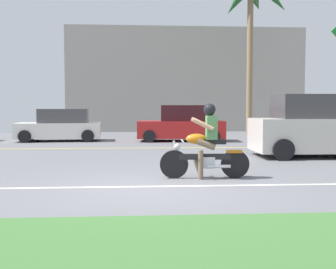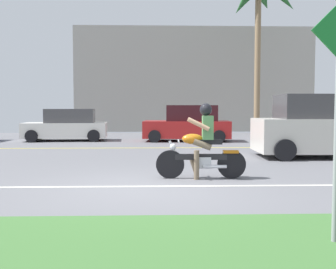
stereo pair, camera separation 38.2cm
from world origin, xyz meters
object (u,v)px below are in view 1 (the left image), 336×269
object	(u,v)px
parked_car_2	(183,124)
motorcyclist	(206,147)
suv_nearby	(323,127)
parked_car_1	(60,126)

from	to	relation	value
parked_car_2	motorcyclist	bearing A→B (deg)	-93.17
parked_car_2	suv_nearby	bearing A→B (deg)	-59.63
suv_nearby	parked_car_1	distance (m)	11.73
motorcyclist	parked_car_1	world-z (taller)	motorcyclist
motorcyclist	parked_car_2	world-z (taller)	parked_car_2
suv_nearby	parked_car_2	size ratio (longest dim) A/B	1.10
motorcyclist	parked_car_1	bearing A→B (deg)	115.70
suv_nearby	parked_car_2	world-z (taller)	suv_nearby
parked_car_2	parked_car_1	bearing A→B (deg)	175.66
suv_nearby	parked_car_1	size ratio (longest dim) A/B	1.16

